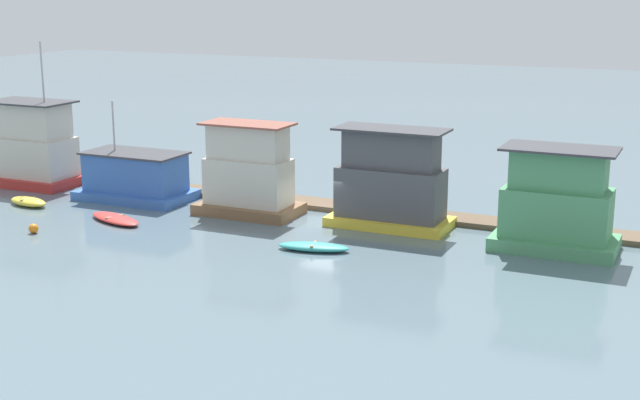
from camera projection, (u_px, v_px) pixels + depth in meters
name	position (u px, v px, depth m)	size (l,w,h in m)	color
ground_plane	(327.00, 220.00, 50.00)	(200.00, 200.00, 0.00)	slate
dock_walkway	(346.00, 207.00, 52.34)	(59.60, 2.09, 0.30)	brown
houseboat_red	(33.00, 147.00, 58.35)	(6.09, 3.79, 9.40)	red
houseboat_blue	(136.00, 177.00, 54.61)	(6.93, 4.00, 6.00)	#3866B7
houseboat_brown	(248.00, 175.00, 50.88)	(5.86, 3.34, 5.30)	brown
houseboat_yellow	(391.00, 184.00, 48.30)	(6.65, 3.30, 5.42)	gold
houseboat_green	(557.00, 206.00, 44.03)	(6.06, 3.65, 5.17)	#4C9360
dinghy_yellow	(28.00, 202.00, 53.23)	(3.02, 1.71, 0.50)	yellow
dinghy_red	(115.00, 219.00, 49.65)	(4.24, 2.66, 0.36)	red
dinghy_teal	(314.00, 247.00, 44.29)	(3.79, 1.94, 0.40)	teal
buoy_orange	(34.00, 229.00, 47.36)	(0.52, 0.52, 0.52)	orange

